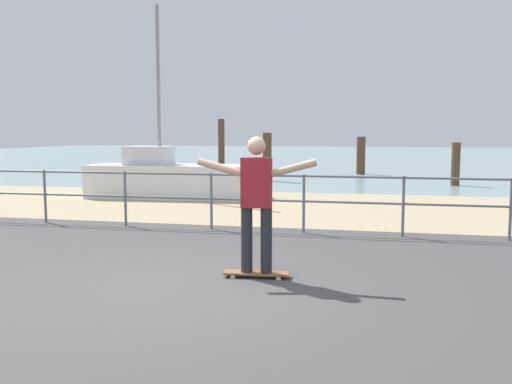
{
  "coord_description": "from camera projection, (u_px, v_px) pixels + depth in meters",
  "views": [
    {
      "loc": [
        2.1,
        -5.99,
        1.79
      ],
      "look_at": [
        0.34,
        2.0,
        0.9
      ],
      "focal_mm": 38.95,
      "sensor_mm": 36.0,
      "label": 1
    }
  ],
  "objects": [
    {
      "name": "sailboat",
      "position": [
        177.0,
        179.0,
        14.91
      ],
      "size": [
        5.01,
        1.66,
        5.09
      ],
      "color": "silver",
      "rests_on": "ground"
    },
    {
      "name": "ground_plane",
      "position": [
        158.0,
        314.0,
        5.49
      ],
      "size": [
        24.0,
        10.0,
        0.04
      ],
      "primitive_type": "cube",
      "color": "#474444",
      "rests_on": "ground"
    },
    {
      "name": "skateboarder",
      "position": [
        256.0,
        196.0,
        6.67
      ],
      "size": [
        1.45,
        0.22,
        1.65
      ],
      "color": "#26262B",
      "rests_on": "skateboard"
    },
    {
      "name": "railing_fence",
      "position": [
        167.0,
        191.0,
        10.24
      ],
      "size": [
        11.87,
        0.05,
        1.05
      ],
      "color": "slate",
      "rests_on": "ground"
    },
    {
      "name": "groyne_post_2",
      "position": [
        361.0,
        156.0,
        23.03
      ],
      "size": [
        0.36,
        0.36,
        1.58
      ],
      "primitive_type": "cylinder",
      "color": "#513826",
      "rests_on": "ground"
    },
    {
      "name": "groyne_post_0",
      "position": [
        221.0,
        145.0,
        25.64
      ],
      "size": [
        0.3,
        0.3,
        2.36
      ],
      "primitive_type": "cylinder",
      "color": "#513826",
      "rests_on": "ground"
    },
    {
      "name": "sea_surface",
      "position": [
        349.0,
        156.0,
        40.44
      ],
      "size": [
        72.0,
        50.0,
        0.04
      ],
      "primitive_type": "cube",
      "color": "#849EA3",
      "rests_on": "ground"
    },
    {
      "name": "groyne_post_3",
      "position": [
        456.0,
        164.0,
        18.23
      ],
      "size": [
        0.28,
        0.28,
        1.44
      ],
      "primitive_type": "cylinder",
      "color": "#513826",
      "rests_on": "ground"
    },
    {
      "name": "skateboard",
      "position": [
        256.0,
        273.0,
        6.78
      ],
      "size": [
        0.81,
        0.26,
        0.08
      ],
      "color": "brown",
      "rests_on": "ground"
    },
    {
      "name": "groyne_post_1",
      "position": [
        267.0,
        157.0,
        19.92
      ],
      "size": [
        0.33,
        0.33,
        1.75
      ],
      "primitive_type": "cylinder",
      "color": "#513826",
      "rests_on": "ground"
    },
    {
      "name": "beach_strip",
      "position": [
        287.0,
        207.0,
        13.25
      ],
      "size": [
        24.0,
        6.0,
        0.04
      ],
      "primitive_type": "cube",
      "color": "tan",
      "rests_on": "ground"
    }
  ]
}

